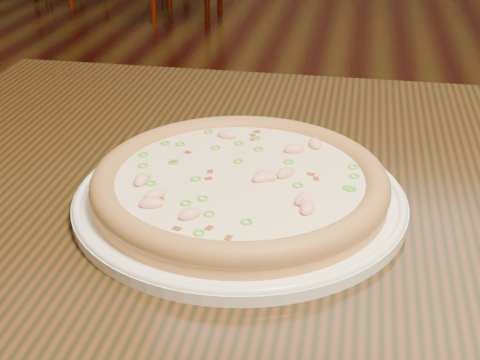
# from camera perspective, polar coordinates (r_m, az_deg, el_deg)

# --- Properties ---
(hero_table) EXTENTS (1.20, 0.80, 0.75)m
(hero_table) POSITION_cam_1_polar(r_m,az_deg,el_deg) (0.82, 9.01, -7.13)
(hero_table) COLOR black
(hero_table) RESTS_ON ground
(plate) EXTENTS (0.36, 0.36, 0.02)m
(plate) POSITION_cam_1_polar(r_m,az_deg,el_deg) (0.73, 0.00, -1.49)
(plate) COLOR white
(plate) RESTS_ON hero_table
(pizza) EXTENTS (0.32, 0.32, 0.03)m
(pizza) POSITION_cam_1_polar(r_m,az_deg,el_deg) (0.72, 0.00, -0.21)
(pizza) COLOR #C78540
(pizza) RESTS_ON plate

